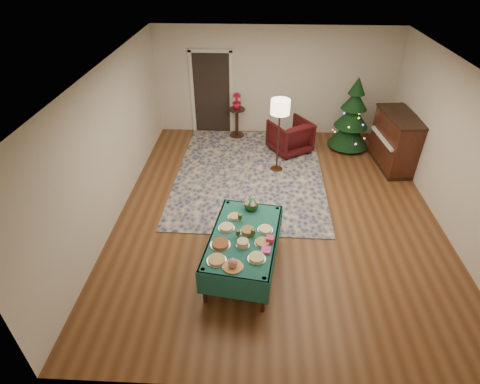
{
  "coord_description": "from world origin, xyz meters",
  "views": [
    {
      "loc": [
        -0.43,
        -5.81,
        4.43
      ],
      "look_at": [
        -0.68,
        -0.66,
        0.85
      ],
      "focal_mm": 28.0,
      "sensor_mm": 36.0,
      "label": 1
    }
  ],
  "objects_px": {
    "armchair": "(290,135)",
    "floor_lamp": "(280,111)",
    "buffet_table": "(244,242)",
    "christmas_tree": "(352,118)",
    "piano": "(395,142)",
    "potted_plant": "(237,104)",
    "side_table": "(237,123)",
    "gift_box": "(270,239)"
  },
  "relations": [
    {
      "from": "buffet_table",
      "to": "potted_plant",
      "type": "relative_size",
      "value": 4.54
    },
    {
      "from": "armchair",
      "to": "floor_lamp",
      "type": "distance_m",
      "value": 1.36
    },
    {
      "from": "christmas_tree",
      "to": "gift_box",
      "type": "bearing_deg",
      "value": -115.14
    },
    {
      "from": "gift_box",
      "to": "armchair",
      "type": "bearing_deg",
      "value": 82.05
    },
    {
      "from": "side_table",
      "to": "armchair",
      "type": "bearing_deg",
      "value": -30.2
    },
    {
      "from": "buffet_table",
      "to": "christmas_tree",
      "type": "height_order",
      "value": "christmas_tree"
    },
    {
      "from": "christmas_tree",
      "to": "floor_lamp",
      "type": "bearing_deg",
      "value": -147.1
    },
    {
      "from": "christmas_tree",
      "to": "potted_plant",
      "type": "bearing_deg",
      "value": 169.73
    },
    {
      "from": "piano",
      "to": "floor_lamp",
      "type": "bearing_deg",
      "value": -172.63
    },
    {
      "from": "gift_box",
      "to": "side_table",
      "type": "xyz_separation_m",
      "value": [
        -0.75,
        4.84,
        -0.35
      ]
    },
    {
      "from": "floor_lamp",
      "to": "potted_plant",
      "type": "bearing_deg",
      "value": 120.61
    },
    {
      "from": "side_table",
      "to": "piano",
      "type": "relative_size",
      "value": 0.52
    },
    {
      "from": "armchair",
      "to": "christmas_tree",
      "type": "height_order",
      "value": "christmas_tree"
    },
    {
      "from": "christmas_tree",
      "to": "buffet_table",
      "type": "bearing_deg",
      "value": -119.88
    },
    {
      "from": "floor_lamp",
      "to": "gift_box",
      "type": "bearing_deg",
      "value": -94.23
    },
    {
      "from": "side_table",
      "to": "potted_plant",
      "type": "relative_size",
      "value": 1.86
    },
    {
      "from": "buffet_table",
      "to": "potted_plant",
      "type": "height_order",
      "value": "potted_plant"
    },
    {
      "from": "floor_lamp",
      "to": "christmas_tree",
      "type": "xyz_separation_m",
      "value": [
        1.8,
        1.17,
        -0.6
      ]
    },
    {
      "from": "floor_lamp",
      "to": "potted_plant",
      "type": "distance_m",
      "value": 2.01
    },
    {
      "from": "gift_box",
      "to": "floor_lamp",
      "type": "relative_size",
      "value": 0.07
    },
    {
      "from": "side_table",
      "to": "piano",
      "type": "xyz_separation_m",
      "value": [
        3.62,
        -1.33,
        0.23
      ]
    },
    {
      "from": "armchair",
      "to": "christmas_tree",
      "type": "relative_size",
      "value": 0.49
    },
    {
      "from": "buffet_table",
      "to": "armchair",
      "type": "bearing_deg",
      "value": 76.37
    },
    {
      "from": "buffet_table",
      "to": "potted_plant",
      "type": "distance_m",
      "value": 4.75
    },
    {
      "from": "buffet_table",
      "to": "side_table",
      "type": "distance_m",
      "value": 4.75
    },
    {
      "from": "floor_lamp",
      "to": "armchair",
      "type": "bearing_deg",
      "value": 69.63
    },
    {
      "from": "potted_plant",
      "to": "armchair",
      "type": "bearing_deg",
      "value": -30.2
    },
    {
      "from": "buffet_table",
      "to": "christmas_tree",
      "type": "xyz_separation_m",
      "value": [
        2.43,
        4.22,
        0.26
      ]
    },
    {
      "from": "gift_box",
      "to": "floor_lamp",
      "type": "bearing_deg",
      "value": 85.77
    },
    {
      "from": "buffet_table",
      "to": "piano",
      "type": "height_order",
      "value": "piano"
    },
    {
      "from": "gift_box",
      "to": "christmas_tree",
      "type": "distance_m",
      "value": 4.79
    },
    {
      "from": "potted_plant",
      "to": "piano",
      "type": "distance_m",
      "value": 3.87
    },
    {
      "from": "buffet_table",
      "to": "potted_plant",
      "type": "xyz_separation_m",
      "value": [
        -0.36,
        4.73,
        0.34
      ]
    },
    {
      "from": "gift_box",
      "to": "potted_plant",
      "type": "bearing_deg",
      "value": 98.84
    },
    {
      "from": "side_table",
      "to": "buffet_table",
      "type": "bearing_deg",
      "value": -85.62
    },
    {
      "from": "floor_lamp",
      "to": "christmas_tree",
      "type": "height_order",
      "value": "christmas_tree"
    },
    {
      "from": "buffet_table",
      "to": "gift_box",
      "type": "bearing_deg",
      "value": -16.5
    },
    {
      "from": "piano",
      "to": "christmas_tree",
      "type": "bearing_deg",
      "value": 135.28
    },
    {
      "from": "piano",
      "to": "side_table",
      "type": "bearing_deg",
      "value": 159.84
    },
    {
      "from": "side_table",
      "to": "piano",
      "type": "distance_m",
      "value": 3.87
    },
    {
      "from": "potted_plant",
      "to": "christmas_tree",
      "type": "xyz_separation_m",
      "value": [
        2.79,
        -0.51,
        -0.08
      ]
    },
    {
      "from": "potted_plant",
      "to": "piano",
      "type": "relative_size",
      "value": 0.28
    }
  ]
}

